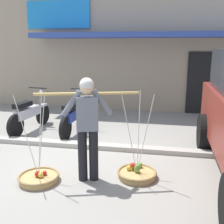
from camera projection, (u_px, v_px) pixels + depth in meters
ground_plane at (73, 160)px, 5.38m from camera, size 90.00×90.00×0.00m
sidewalk_curb at (83, 145)px, 6.03m from camera, size 20.00×0.24×0.10m
fruit_vendor at (87, 123)px, 4.35m from camera, size 1.57×0.49×1.70m
fruit_basket_left_side at (39, 177)px, 4.50m from camera, size 0.67×0.67×1.45m
fruit_basket_right_side at (137, 173)px, 4.64m from camera, size 0.67×0.67×1.45m
motorcycle_nearest_shop at (29, 114)px, 7.11m from camera, size 0.54×1.82×1.09m
motorcycle_second_in_row at (75, 116)px, 6.93m from camera, size 0.54×1.82×1.09m
storefront_building at (149, 48)px, 11.35m from camera, size 13.00×6.00×4.20m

